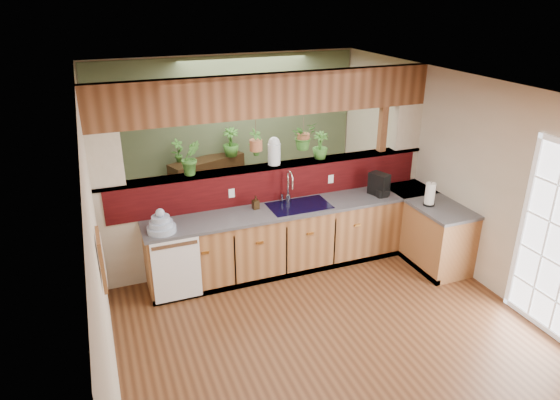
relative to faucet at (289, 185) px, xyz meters
name	(u,v)px	position (x,y,z in m)	size (l,w,h in m)	color
ground	(311,306)	(-0.16, -1.13, -1.14)	(4.60, 7.00, 0.01)	#512E19
ceiling	(317,92)	(-0.16, -1.13, 1.46)	(4.60, 7.00, 0.01)	brown
wall_back	(228,132)	(-0.16, 2.37, 0.16)	(4.60, 0.02, 2.60)	beige
wall_left	(98,244)	(-2.46, -1.13, 0.16)	(0.02, 7.00, 2.60)	beige
wall_right	(478,182)	(2.14, -1.13, 0.16)	(0.02, 7.00, 2.60)	beige
pass_through_partition	(274,178)	(-0.13, 0.22, 0.05)	(4.60, 0.21, 2.60)	beige
pass_through_ledge	(272,166)	(-0.16, 0.22, 0.23)	(4.60, 0.21, 0.04)	brown
header_beam	(271,95)	(-0.16, 0.22, 1.18)	(4.60, 0.15, 0.55)	brown
sage_backwall	(229,132)	(-0.16, 2.35, 0.16)	(4.55, 0.02, 2.55)	#516243
countertop	(340,232)	(0.67, -0.26, -0.70)	(4.14, 1.52, 0.90)	brown
dishwasher	(177,270)	(-1.64, -0.47, -0.69)	(0.58, 0.03, 0.82)	white
navy_sink	(299,211)	(0.09, -0.16, -0.32)	(0.82, 0.50, 0.18)	black
french_door	(557,245)	(2.11, -2.43, -0.09)	(0.06, 1.02, 2.16)	white
framed_print	(102,260)	(-2.43, -1.93, 0.41)	(0.04, 0.35, 0.45)	brown
faucet	(289,185)	(0.00, 0.00, 0.00)	(0.20, 0.20, 0.45)	#B7B7B2
dish_stack	(161,225)	(-1.75, -0.27, -0.15)	(0.34, 0.34, 0.30)	#96A5C1
soap_dispenser	(256,202)	(-0.49, -0.04, -0.15)	(0.08, 0.08, 0.18)	#3B2915
coffee_maker	(379,185)	(1.28, -0.21, -0.10)	(0.17, 0.28, 0.31)	black
paper_towel	(430,194)	(1.71, -0.77, -0.09)	(0.16, 0.16, 0.33)	black
glass_jar	(274,151)	(-0.13, 0.22, 0.44)	(0.17, 0.17, 0.38)	silver
ledge_plant_left	(191,158)	(-1.25, 0.22, 0.47)	(0.25, 0.20, 0.45)	#336924
ledge_plant_right	(320,145)	(0.55, 0.22, 0.44)	(0.21, 0.21, 0.38)	#336924
hanging_plant_a	(256,134)	(-0.38, 0.22, 0.69)	(0.23, 0.20, 0.47)	brown
hanging_plant_b	(304,124)	(0.29, 0.22, 0.75)	(0.40, 0.37, 0.48)	brown
shelving_console	(208,183)	(-0.63, 2.12, -0.64)	(1.33, 0.35, 0.88)	black
shelf_plant_a	(178,151)	(-1.09, 2.12, -0.01)	(0.21, 0.14, 0.39)	#336924
shelf_plant_b	(231,142)	(-0.20, 2.12, 0.04)	(0.27, 0.27, 0.48)	#336924
floor_plant	(309,192)	(0.94, 1.40, -0.76)	(0.68, 0.59, 0.76)	#336924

